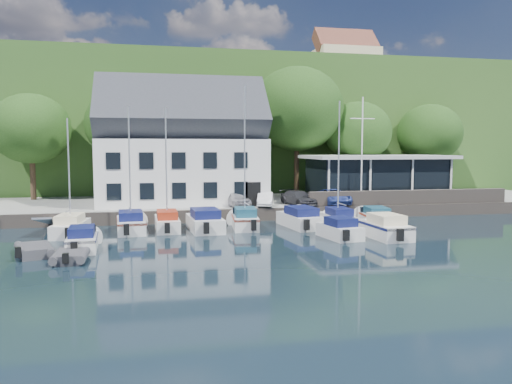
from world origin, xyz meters
TOP-DOWN VIEW (x-y plane):
  - ground at (0.00, 0.00)m, footprint 180.00×180.00m
  - quay at (0.00, 17.50)m, footprint 60.00×13.00m
  - quay_face at (0.00, 11.00)m, footprint 60.00×0.30m
  - hillside at (0.00, 62.00)m, footprint 160.00×75.00m
  - field_patch at (8.00, 70.00)m, footprint 50.00×30.00m
  - farmhouse at (22.00, 52.00)m, footprint 10.40×7.00m
  - harbor_building at (-7.00, 16.50)m, footprint 14.40×8.20m
  - club_pavilion at (11.00, 16.00)m, footprint 13.20×7.20m
  - seawall at (12.00, 11.40)m, footprint 18.00×0.50m
  - gangway at (-16.50, 9.00)m, footprint 1.20×6.00m
  - car_silver at (-2.97, 12.82)m, footprint 2.59×4.05m
  - car_white at (-0.47, 12.42)m, footprint 2.07×3.66m
  - car_dgrey at (2.44, 12.63)m, footprint 2.70×4.46m
  - car_blue at (5.53, 12.66)m, footprint 1.64×4.09m
  - flagpole at (7.95, 12.39)m, footprint 2.18×0.20m
  - tree_0 at (-20.42, 21.81)m, footprint 7.16×7.16m
  - tree_1 at (-12.08, 22.76)m, footprint 7.73×7.73m
  - tree_2 at (-1.70, 21.84)m, footprint 7.21×7.21m
  - tree_3 at (4.96, 21.93)m, footprint 9.52×9.52m
  - tree_4 at (11.42, 21.43)m, footprint 7.00×7.00m
  - tree_5 at (19.98, 22.09)m, footprint 6.96×6.96m
  - boat_r1_0 at (-14.93, 7.19)m, footprint 2.48×6.39m
  - boat_r1_1 at (-11.06, 7.67)m, footprint 2.47×6.41m
  - boat_r1_2 at (-8.59, 7.97)m, footprint 1.91×6.33m
  - boat_r1_3 at (-5.98, 7.36)m, footprint 2.75×6.94m
  - boat_r1_4 at (-3.07, 7.62)m, footprint 2.40×6.02m
  - boat_r1_5 at (1.04, 7.43)m, footprint 3.04×7.06m
  - boat_r1_6 at (3.85, 7.15)m, footprint 1.87×6.05m
  - boat_r1_7 at (6.91, 7.31)m, footprint 2.69×5.98m
  - boat_r2_0 at (-13.52, 2.14)m, footprint 2.11×5.64m
  - boat_r2_3 at (2.20, 2.51)m, footprint 2.65×5.03m
  - boat_r2_4 at (5.13, 2.15)m, footprint 2.47×6.28m
  - dinghy_0 at (-15.85, 0.98)m, footprint 2.86×3.72m
  - dinghy_1 at (-13.71, -0.80)m, footprint 1.83×3.01m

SIDE VIEW (x-z plane):
  - ground at x=0.00m, z-range 0.00..0.00m
  - gangway at x=-16.50m, z-range -0.70..0.70m
  - dinghy_1 at x=-13.71m, z-range 0.00..0.70m
  - dinghy_0 at x=-15.85m, z-range 0.00..0.77m
  - quay at x=0.00m, z-range 0.00..1.00m
  - quay_face at x=0.00m, z-range 0.00..1.00m
  - boat_r2_0 at x=-13.52m, z-range 0.00..1.36m
  - boat_r1_7 at x=6.91m, z-range 0.00..1.37m
  - boat_r2_3 at x=2.20m, z-range 0.00..1.39m
  - boat_r1_5 at x=1.04m, z-range 0.00..1.52m
  - boat_r1_3 at x=-5.98m, z-range 0.00..1.56m
  - boat_r2_4 at x=5.13m, z-range 0.00..1.57m
  - car_white at x=-0.47m, z-range 1.00..2.14m
  - seawall at x=12.00m, z-range 1.00..2.20m
  - car_dgrey at x=2.44m, z-range 1.00..2.21m
  - car_silver at x=-2.97m, z-range 1.00..2.28m
  - car_blue at x=5.53m, z-range 1.00..2.39m
  - club_pavilion at x=11.00m, z-range 1.00..5.10m
  - boat_r1_6 at x=3.85m, z-range 0.00..8.60m
  - boat_r1_0 at x=-14.93m, z-range 0.00..8.67m
  - boat_r1_2 at x=-8.59m, z-range 0.00..8.70m
  - boat_r1_1 at x=-11.06m, z-range 0.00..9.11m
  - boat_r1_4 at x=-3.07m, z-range 0.00..9.28m
  - harbor_building at x=-7.00m, z-range 1.00..9.70m
  - flagpole at x=7.95m, z-range 1.00..10.08m
  - tree_5 at x=19.98m, z-range 1.00..10.51m
  - tree_4 at x=11.42m, z-range 1.00..10.57m
  - tree_0 at x=-20.42m, z-range 1.00..10.78m
  - tree_2 at x=-1.70m, z-range 1.00..10.85m
  - tree_1 at x=-12.08m, z-range 1.00..11.56m
  - tree_3 at x=4.96m, z-range 1.00..14.01m
  - hillside at x=0.00m, z-range 0.00..16.00m
  - field_patch at x=8.00m, z-range 16.00..16.30m
  - farmhouse at x=22.00m, z-range 16.00..24.20m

